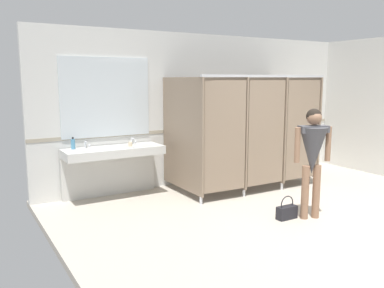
{
  "coord_description": "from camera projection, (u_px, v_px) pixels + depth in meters",
  "views": [
    {
      "loc": [
        -4.47,
        -3.65,
        2.02
      ],
      "look_at": [
        -1.72,
        1.0,
        1.15
      ],
      "focal_mm": 37.84,
      "sensor_mm": 36.0,
      "label": 1
    }
  ],
  "objects": [
    {
      "name": "person_standing",
      "position": [
        313.0,
        150.0,
        5.8
      ],
      "size": [
        0.55,
        0.5,
        1.61
      ],
      "color": "#8C664C",
      "rests_on": "ground_plane"
    },
    {
      "name": "wall_back",
      "position": [
        211.0,
        108.0,
        8.13
      ],
      "size": [
        7.07,
        0.12,
        2.88
      ],
      "primitive_type": "cube",
      "color": "silver",
      "rests_on": "ground_plane"
    },
    {
      "name": "bathroom_stalls",
      "position": [
        250.0,
        130.0,
        7.47
      ],
      "size": [
        2.7,
        1.38,
        2.09
      ],
      "color": "#84705B",
      "rests_on": "ground_plane"
    },
    {
      "name": "wall_back_tile_band",
      "position": [
        213.0,
        128.0,
        8.14
      ],
      "size": [
        7.07,
        0.01,
        0.06
      ],
      "primitive_type": "cube",
      "color": "#9E937F",
      "rests_on": "wall_back"
    },
    {
      "name": "paper_cup",
      "position": [
        130.0,
        144.0,
        6.87
      ],
      "size": [
        0.07,
        0.07,
        0.08
      ],
      "primitive_type": "cylinder",
      "color": "beige",
      "rests_on": "vanity_counter"
    },
    {
      "name": "soap_dispenser",
      "position": [
        73.0,
        144.0,
        6.62
      ],
      "size": [
        0.07,
        0.07,
        0.2
      ],
      "color": "teal",
      "rests_on": "vanity_counter"
    },
    {
      "name": "ground_plane",
      "position": [
        334.0,
        228.0,
        5.67
      ],
      "size": [
        7.07,
        6.82,
        0.1
      ],
      "primitive_type": "cube",
      "color": "#B2A899"
    },
    {
      "name": "vanity_counter",
      "position": [
        112.0,
        160.0,
        6.91
      ],
      "size": [
        1.67,
        0.59,
        1.0
      ],
      "color": "silver",
      "rests_on": "ground_plane"
    },
    {
      "name": "handbag",
      "position": [
        287.0,
        212.0,
        5.9
      ],
      "size": [
        0.32,
        0.13,
        0.35
      ],
      "color": "black",
      "rests_on": "ground_plane"
    },
    {
      "name": "mirror_panel",
      "position": [
        106.0,
        97.0,
        6.93
      ],
      "size": [
        1.57,
        0.02,
        1.36
      ],
      "primitive_type": "cube",
      "color": "silver",
      "rests_on": "wall_back"
    }
  ]
}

